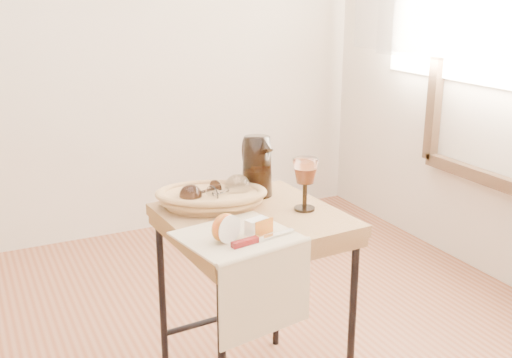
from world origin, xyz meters
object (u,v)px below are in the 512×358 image
bread_basket (211,199)px  wine_goblet (305,184)px  tea_towel (237,236)px  goblet_lying_a (202,192)px  table_knife (261,238)px  side_table (253,308)px  goblet_lying_b (227,190)px  pitcher (257,166)px  apple_half (224,227)px

bread_basket → wine_goblet: (0.25, -0.16, 0.06)m
tea_towel → bread_basket: size_ratio=0.96×
tea_towel → goblet_lying_a: 0.28m
wine_goblet → table_knife: 0.30m
side_table → wine_goblet: (0.16, -0.04, 0.41)m
side_table → goblet_lying_b: (-0.04, 0.10, 0.38)m
tea_towel → wine_goblet: bearing=11.7°
bread_basket → goblet_lying_a: (-0.03, 0.01, 0.02)m
wine_goblet → table_knife: (-0.24, -0.17, -0.07)m
bread_basket → wine_goblet: bearing=-9.6°
pitcher → apple_half: bearing=-123.1°
apple_half → goblet_lying_a: bearing=59.7°
goblet_lying_a → wine_goblet: bearing=129.9°
table_knife → apple_half: bearing=145.5°
apple_half → pitcher: bearing=30.7°
side_table → table_knife: table_knife is taller
table_knife → wine_goblet: bearing=25.8°
bread_basket → goblet_lying_b: 0.06m
table_knife → pitcher: bearing=55.5°
goblet_lying_a → apple_half: 0.30m
goblet_lying_a → wine_goblet: 0.33m
wine_goblet → goblet_lying_b: bearing=146.6°
side_table → goblet_lying_b: bearing=113.9°
tea_towel → pitcher: size_ratio=1.25×
side_table → apple_half: size_ratio=7.60×
bread_basket → table_knife: size_ratio=1.54×
tea_towel → pitcher: (0.21, 0.31, 0.10)m
tea_towel → table_knife: size_ratio=1.48×
goblet_lying_a → table_knife: bearing=77.9°
bread_basket → apple_half: bearing=-83.6°
side_table → apple_half: apple_half is taller
table_knife → goblet_lying_b: bearing=74.1°
goblet_lying_a → tea_towel: bearing=70.3°
goblet_lying_b → side_table: bearing=-82.6°
bread_basket → goblet_lying_a: size_ratio=2.66×
side_table → goblet_lying_a: (-0.12, 0.13, 0.38)m
bread_basket → pitcher: pitcher is taller
side_table → table_knife: (-0.08, -0.21, 0.34)m
bread_basket → pitcher: (0.18, 0.04, 0.07)m
pitcher → apple_half: 0.42m
goblet_lying_a → table_knife: size_ratio=0.58×
apple_half → table_knife: size_ratio=0.42×
bread_basket → wine_goblet: 0.30m
pitcher → table_knife: 0.42m
bread_basket → wine_goblet: size_ratio=1.85×
side_table → bread_basket: bread_basket is taller
tea_towel → bread_basket: 0.27m
pitcher → apple_half: size_ratio=2.81×
tea_towel → goblet_lying_a: bearing=79.9°
side_table → bread_basket: (-0.09, 0.12, 0.36)m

